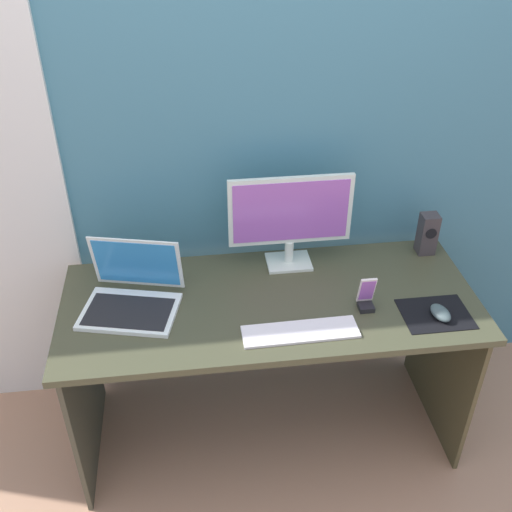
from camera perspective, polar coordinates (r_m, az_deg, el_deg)
The scene contains 10 objects.
ground_plane at distance 2.80m, azimuth 1.13°, elevation -16.06°, with size 8.00×8.00×0.00m, color tan.
wall_back at distance 2.37m, azimuth 0.01°, elevation 11.90°, with size 6.00×0.04×2.50m, color teal.
desk at distance 2.37m, azimuth 1.29°, elevation -6.90°, with size 1.58×0.66×0.74m.
monitor at distance 2.35m, azimuth 3.29°, elevation 3.73°, with size 0.49×0.14×0.39m.
speaker_right at distance 2.59m, azimuth 16.00°, elevation 2.05°, with size 0.07×0.07×0.18m.
laptop at distance 2.27m, azimuth -11.71°, elevation -3.65°, with size 0.40×0.36×0.25m.
keyboard_external at distance 2.14m, azimuth 4.23°, elevation -7.20°, with size 0.41×0.11×0.01m, color white.
mousepad at distance 2.31m, azimuth 16.70°, elevation -5.29°, with size 0.25×0.20×0.00m, color black.
mouse at distance 2.28m, azimuth 17.15°, elevation -5.19°, with size 0.06×0.10×0.04m, color #455657.
phone_in_dock at distance 2.25m, azimuth 10.45°, elevation -3.91°, with size 0.06×0.06×0.14m.
Camera 1 is at (-0.28, -1.76, 2.16)m, focal length 42.05 mm.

